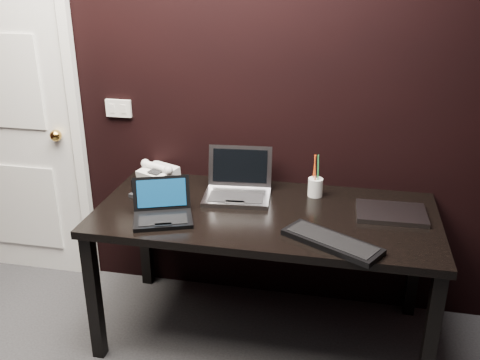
% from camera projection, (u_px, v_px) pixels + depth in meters
% --- Properties ---
extents(wall_back, '(4.00, 0.00, 4.00)m').
position_uv_depth(wall_back, '(224.00, 81.00, 2.88)').
color(wall_back, black).
rests_on(wall_back, ground).
extents(door, '(0.99, 0.10, 2.14)m').
position_uv_depth(door, '(5.00, 115.00, 3.21)').
color(door, white).
rests_on(door, ground).
extents(wall_switch, '(0.15, 0.02, 0.10)m').
position_uv_depth(wall_switch, '(119.00, 108.00, 3.05)').
color(wall_switch, silver).
rests_on(wall_switch, wall_back).
extents(desk, '(1.70, 0.80, 0.74)m').
position_uv_depth(desk, '(265.00, 225.00, 2.70)').
color(desk, black).
rests_on(desk, ground).
extents(netbook, '(0.35, 0.33, 0.18)m').
position_uv_depth(netbook, '(163.00, 212.00, 2.58)').
color(netbook, black).
rests_on(netbook, desk).
extents(silver_laptop, '(0.37, 0.34, 0.24)m').
position_uv_depth(silver_laptop, '(238.00, 188.00, 2.83)').
color(silver_laptop, '#95959A').
rests_on(silver_laptop, desk).
extents(ext_keyboard, '(0.47, 0.36, 0.03)m').
position_uv_depth(ext_keyboard, '(332.00, 242.00, 2.36)').
color(ext_keyboard, black).
rests_on(ext_keyboard, desk).
extents(closed_laptop, '(0.34, 0.25, 0.02)m').
position_uv_depth(closed_laptop, '(391.00, 213.00, 2.63)').
color(closed_laptop, gray).
rests_on(closed_laptop, desk).
extents(desk_phone, '(0.25, 0.24, 0.11)m').
position_uv_depth(desk_phone, '(158.00, 172.00, 3.05)').
color(desk_phone, silver).
rests_on(desk_phone, desk).
extents(mobile_phone, '(0.06, 0.06, 0.09)m').
position_uv_depth(mobile_phone, '(136.00, 190.00, 2.83)').
color(mobile_phone, black).
rests_on(mobile_phone, desk).
extents(pen_cup, '(0.08, 0.08, 0.23)m').
position_uv_depth(pen_cup, '(315.00, 186.00, 2.83)').
color(pen_cup, silver).
rests_on(pen_cup, desk).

